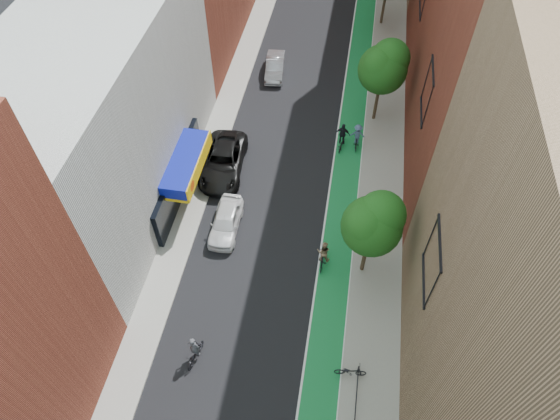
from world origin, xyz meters
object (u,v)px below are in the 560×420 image
at_px(parked_car_white, 226,221).
at_px(cyclist_lead, 195,352).
at_px(parked_car_black, 223,161).
at_px(parked_car_silver, 275,67).
at_px(cyclist_lane_mid, 342,139).
at_px(cyclist_lane_far, 357,137).
at_px(cyclist_lane_near, 323,255).

bearing_deg(parked_car_white, cyclist_lead, -88.10).
xyz_separation_m(parked_car_black, cyclist_lead, (1.83, -13.79, -0.14)).
xyz_separation_m(parked_car_silver, cyclist_lane_mid, (6.41, -8.06, 0.12)).
bearing_deg(parked_car_silver, cyclist_lane_far, -52.02).
relative_size(parked_car_white, cyclist_lead, 2.06).
bearing_deg(cyclist_lane_mid, parked_car_white, 60.86).
height_order(cyclist_lead, cyclist_lane_near, cyclist_lead).
bearing_deg(cyclist_lane_far, parked_car_white, 49.06).
bearing_deg(parked_car_silver, parked_car_black, -103.41).
bearing_deg(cyclist_lane_near, cyclist_lead, 51.95).
height_order(cyclist_lane_mid, cyclist_lane_far, cyclist_lane_mid).
relative_size(parked_car_white, cyclist_lane_near, 2.13).
height_order(parked_car_white, cyclist_lane_far, cyclist_lane_far).
bearing_deg(parked_car_black, cyclist_lead, -86.01).
distance_m(cyclist_lead, cyclist_lane_mid, 18.58).
xyz_separation_m(parked_car_black, cyclist_lane_mid, (8.01, 3.73, -0.01)).
bearing_deg(cyclist_lead, parked_car_white, -76.34).
height_order(parked_car_black, cyclist_lead, cyclist_lead).
bearing_deg(parked_car_white, cyclist_lane_near, -15.07).
relative_size(parked_car_white, parked_car_silver, 1.01).
bearing_deg(parked_car_white, parked_car_silver, 88.42).
distance_m(parked_car_white, cyclist_lane_far, 11.86).
bearing_deg(cyclist_lane_mid, cyclist_lane_far, -159.41).
height_order(parked_car_black, cyclist_lane_near, cyclist_lane_near).
distance_m(parked_car_silver, cyclist_lane_far, 10.82).
relative_size(parked_car_black, cyclist_lane_far, 2.99).
height_order(parked_car_silver, cyclist_lead, cyclist_lead).
distance_m(cyclist_lane_near, cyclist_lane_far, 10.74).
bearing_deg(cyclist_lane_far, cyclist_lane_mid, 12.17).
bearing_deg(parked_car_white, parked_car_black, 104.56).
relative_size(parked_car_white, cyclist_lane_mid, 2.00).
bearing_deg(cyclist_lane_near, parked_car_white, -12.19).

